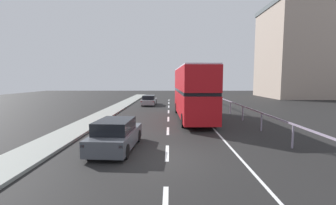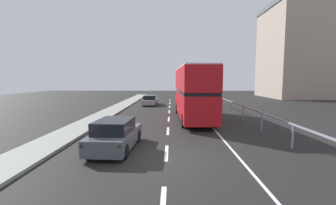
# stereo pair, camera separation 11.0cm
# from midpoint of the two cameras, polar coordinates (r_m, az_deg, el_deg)

# --- Properties ---
(ground_plane) EXTENTS (75.54, 120.00, 0.10)m
(ground_plane) POSITION_cam_midpoint_polar(r_m,az_deg,el_deg) (10.16, -0.57, -13.87)
(ground_plane) COLOR black
(near_sidewalk_kerb) EXTENTS (2.08, 80.00, 0.14)m
(near_sidewalk_kerb) POSITION_cam_midpoint_polar(r_m,az_deg,el_deg) (11.91, -32.12, -11.19)
(near_sidewalk_kerb) COLOR gray
(near_sidewalk_kerb) RESTS_ON ground
(lane_paint_markings) EXTENTS (3.28, 46.00, 0.01)m
(lane_paint_markings) POSITION_cam_midpoint_polar(r_m,az_deg,el_deg) (18.31, 5.83, -4.84)
(lane_paint_markings) COLOR silver
(lane_paint_markings) RESTS_ON ground
(bridge_side_railing) EXTENTS (0.10, 42.00, 1.23)m
(bridge_side_railing) POSITION_cam_midpoint_polar(r_m,az_deg,el_deg) (19.65, 18.14, -1.44)
(bridge_side_railing) COLOR gray
(bridge_side_railing) RESTS_ON ground
(distant_building_block) EXTENTS (17.30, 12.67, 17.32)m
(distant_building_block) POSITION_cam_midpoint_polar(r_m,az_deg,el_deg) (51.68, 32.29, 10.78)
(distant_building_block) COLOR #A59384
(distant_building_block) RESTS_ON ground
(double_decker_bus_red) EXTENTS (2.77, 10.17, 4.41)m
(double_decker_bus_red) POSITION_cam_midpoint_polar(r_m,az_deg,el_deg) (19.39, 6.03, 2.76)
(double_decker_bus_red) COLOR red
(double_decker_bus_red) RESTS_ON ground
(hatchback_car_near) EXTENTS (1.99, 4.18, 1.47)m
(hatchback_car_near) POSITION_cam_midpoint_polar(r_m,az_deg,el_deg) (11.36, -13.22, -7.93)
(hatchback_car_near) COLOR #4A4D55
(hatchback_car_near) RESTS_ON ground
(sedan_car_ahead) EXTENTS (1.80, 4.39, 1.31)m
(sedan_car_ahead) POSITION_cam_midpoint_polar(r_m,az_deg,el_deg) (30.34, -4.86, 0.57)
(sedan_car_ahead) COLOR gray
(sedan_car_ahead) RESTS_ON ground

